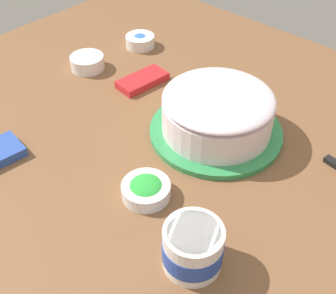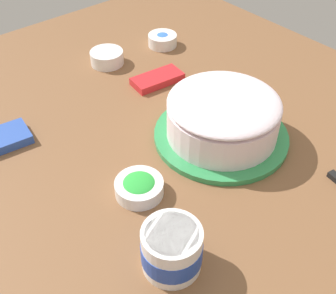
# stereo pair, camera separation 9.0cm
# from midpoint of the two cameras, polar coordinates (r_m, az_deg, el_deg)

# --- Properties ---
(ground_plane) EXTENTS (1.54, 1.54, 0.00)m
(ground_plane) POSITION_cam_midpoint_polar(r_m,az_deg,el_deg) (0.90, -6.70, -3.78)
(ground_plane) COLOR brown
(frosted_cake) EXTENTS (0.31, 0.31, 0.12)m
(frosted_cake) POSITION_cam_midpoint_polar(r_m,az_deg,el_deg) (0.96, 3.93, 4.25)
(frosted_cake) COLOR #339351
(frosted_cake) RESTS_ON ground_plane
(frosting_tub) EXTENTS (0.10, 0.10, 0.09)m
(frosting_tub) POSITION_cam_midpoint_polar(r_m,az_deg,el_deg) (0.72, -0.32, -13.42)
(frosting_tub) COLOR white
(frosting_tub) RESTS_ON ground_plane
(sprinkle_bowl_pink) EXTENTS (0.09, 0.09, 0.04)m
(sprinkle_bowl_pink) POSITION_cam_midpoint_polar(r_m,az_deg,el_deg) (1.24, -12.83, 10.93)
(sprinkle_bowl_pink) COLOR white
(sprinkle_bowl_pink) RESTS_ON ground_plane
(sprinkle_bowl_green) EXTENTS (0.10, 0.10, 0.04)m
(sprinkle_bowl_green) POSITION_cam_midpoint_polar(r_m,az_deg,el_deg) (0.85, -6.04, -5.78)
(sprinkle_bowl_green) COLOR white
(sprinkle_bowl_green) RESTS_ON ground_plane
(sprinkle_bowl_blue) EXTENTS (0.09, 0.09, 0.04)m
(sprinkle_bowl_blue) POSITION_cam_midpoint_polar(r_m,az_deg,el_deg) (1.33, -5.75, 13.92)
(sprinkle_bowl_blue) COLOR white
(sprinkle_bowl_blue) RESTS_ON ground_plane
(candy_box_upper) EXTENTS (0.14, 0.08, 0.02)m
(candy_box_upper) POSITION_cam_midpoint_polar(r_m,az_deg,el_deg) (1.16, -5.70, 8.77)
(candy_box_upper) COLOR red
(candy_box_upper) RESTS_ON ground_plane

